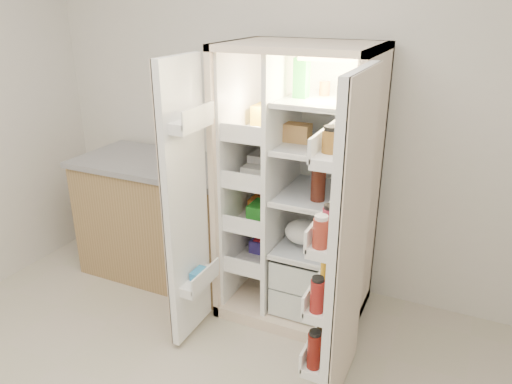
% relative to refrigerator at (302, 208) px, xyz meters
% --- Properties ---
extents(wall_back, '(4.00, 0.02, 2.70)m').
position_rel_refrigerator_xyz_m(wall_back, '(-0.19, 0.35, 0.60)').
color(wall_back, silver).
rests_on(wall_back, floor).
extents(refrigerator, '(0.92, 0.70, 1.80)m').
position_rel_refrigerator_xyz_m(refrigerator, '(0.00, 0.00, 0.00)').
color(refrigerator, beige).
rests_on(refrigerator, floor).
extents(freezer_door, '(0.15, 0.40, 1.72)m').
position_rel_refrigerator_xyz_m(freezer_door, '(-0.51, -0.60, 0.15)').
color(freezer_door, white).
rests_on(freezer_door, floor).
extents(fridge_door, '(0.17, 0.58, 1.72)m').
position_rel_refrigerator_xyz_m(fridge_door, '(0.47, -0.70, 0.13)').
color(fridge_door, white).
rests_on(fridge_door, floor).
extents(kitchen_counter, '(1.27, 0.68, 0.92)m').
position_rel_refrigerator_xyz_m(kitchen_counter, '(-1.11, -0.03, -0.28)').
color(kitchen_counter, '#997A4C').
rests_on(kitchen_counter, floor).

